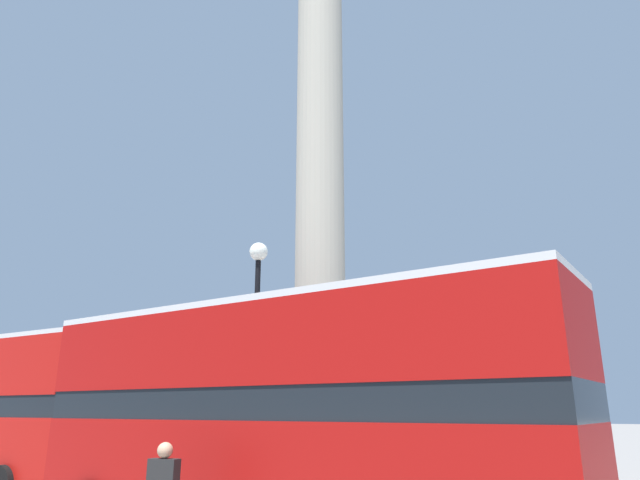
{
  "coord_description": "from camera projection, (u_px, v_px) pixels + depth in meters",
  "views": [
    {
      "loc": [
        9.83,
        -14.83,
        2.3
      ],
      "look_at": [
        0.0,
        0.0,
        7.62
      ],
      "focal_mm": 32.0,
      "sensor_mm": 36.0,
      "label": 1
    }
  ],
  "objects": [
    {
      "name": "street_lamp",
      "position": [
        256.0,
        342.0,
        14.1
      ],
      "size": [
        0.48,
        0.48,
        6.48
      ],
      "color": "black",
      "rests_on": "ground_plane"
    },
    {
      "name": "bus_a",
      "position": [
        281.0,
        408.0,
        10.36
      ],
      "size": [
        10.53,
        2.84,
        4.22
      ],
      "rotation": [
        0.0,
        0.0,
        -0.01
      ],
      "color": "#A80F0C",
      "rests_on": "ground_plane"
    },
    {
      "name": "monument_column",
      "position": [
        320.0,
        227.0,
        18.7
      ],
      "size": [
        4.48,
        4.48,
        22.07
      ],
      "color": "#ADA593",
      "rests_on": "ground_plane"
    },
    {
      "name": "equestrian_statue",
      "position": [
        216.0,
        426.0,
        24.76
      ],
      "size": [
        3.99,
        3.44,
        5.87
      ],
      "rotation": [
        0.0,
        0.0,
        -0.37
      ],
      "color": "#ADA593",
      "rests_on": "ground_plane"
    }
  ]
}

